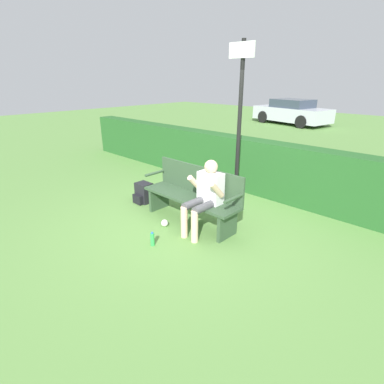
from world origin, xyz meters
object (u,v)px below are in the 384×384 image
Objects in this scene: park_bench at (193,195)px; water_bottle at (152,239)px; person_seated at (205,193)px; backpack at (143,193)px; parked_car at (292,112)px; signpost at (239,122)px.

water_bottle is at bearing -81.88° from park_bench.
water_bottle is (-0.27, -0.89, -0.56)m from person_seated.
person_seated reaches higher than water_bottle.
backpack is 1.75m from water_bottle.
backpack is at bearing -65.36° from parked_car.
park_bench is 4.65× the size of backpack.
person_seated is 0.40× the size of signpost.
water_bottle is 2.42m from signpost.
park_bench is 1.34m from backpack.
backpack is (-1.72, 0.07, -0.48)m from person_seated.
signpost is at bearing 95.29° from person_seated.
signpost is at bearing -57.04° from parked_car.
park_bench is 1.12m from water_bottle.
person_seated is at bearing -58.20° from parked_car.
person_seated is 13.32m from parked_car.
park_bench is at bearing 98.12° from water_bottle.
backpack is at bearing -176.71° from park_bench.
signpost reaches higher than backpack.
backpack is 2.38m from signpost.
signpost is at bearing 84.29° from water_bottle.
parked_car is (-4.62, 11.51, -1.04)m from signpost.
parked_car is at bearing 109.22° from park_bench.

